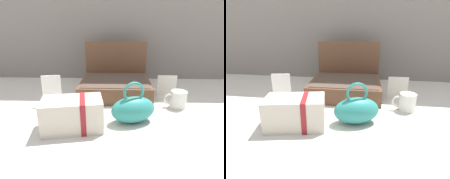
# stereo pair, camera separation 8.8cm
# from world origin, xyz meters

# --- Properties ---
(ground_plane) EXTENTS (6.00, 6.00, 0.00)m
(ground_plane) POSITION_xyz_m (0.00, 0.00, 0.00)
(ground_plane) COLOR beige
(open_suitcase) EXTENTS (0.39, 0.36, 0.29)m
(open_suitcase) POSITION_xyz_m (0.03, 0.23, 0.06)
(open_suitcase) COLOR brown
(open_suitcase) RESTS_ON ground_plane
(teal_pouch_handbag) EXTENTS (0.21, 0.15, 0.18)m
(teal_pouch_handbag) POSITION_xyz_m (0.10, -0.12, 0.06)
(teal_pouch_handbag) COLOR teal
(teal_pouch_handbag) RESTS_ON ground_plane
(cream_toiletry_bag) EXTENTS (0.25, 0.17, 0.13)m
(cream_toiletry_bag) POSITION_xyz_m (-0.13, -0.18, 0.06)
(cream_toiletry_bag) COLOR beige
(cream_toiletry_bag) RESTS_ON ground_plane
(coffee_mug) EXTENTS (0.11, 0.08, 0.08)m
(coffee_mug) POSITION_xyz_m (0.34, 0.03, 0.04)
(coffee_mug) COLOR silver
(coffee_mug) RESTS_ON ground_plane
(info_card_left) EXTENTS (0.09, 0.02, 0.15)m
(info_card_left) POSITION_xyz_m (-0.29, 0.05, 0.08)
(info_card_left) COLOR white
(info_card_left) RESTS_ON ground_plane
(poster_card_right) EXTENTS (0.11, 0.01, 0.12)m
(poster_card_right) POSITION_xyz_m (0.32, 0.18, 0.06)
(poster_card_right) COLOR silver
(poster_card_right) RESTS_ON ground_plane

